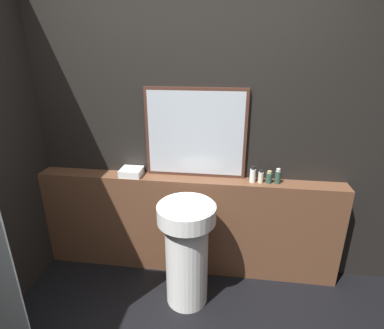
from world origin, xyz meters
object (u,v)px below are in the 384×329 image
at_px(shampoo_bottle, 253,175).
at_px(body_wash_bottle, 278,177).
at_px(pedestal_sink, 187,249).
at_px(lotion_bottle, 269,177).
at_px(conditioner_bottle, 261,177).
at_px(mirror, 195,134).
at_px(towel_stack, 132,172).

height_order(shampoo_bottle, body_wash_bottle, shampoo_bottle).
distance_m(pedestal_sink, lotion_bottle, 0.87).
bearing_deg(pedestal_sink, conditioner_bottle, 35.23).
bearing_deg(mirror, body_wash_bottle, -5.98).
bearing_deg(body_wash_bottle, shampoo_bottle, -180.00).
height_order(pedestal_sink, lotion_bottle, lotion_bottle).
distance_m(lotion_bottle, body_wash_bottle, 0.07).
relative_size(towel_stack, shampoo_bottle, 1.34).
height_order(lotion_bottle, body_wash_bottle, body_wash_bottle).
relative_size(towel_stack, body_wash_bottle, 1.42).
height_order(pedestal_sink, shampoo_bottle, shampoo_bottle).
distance_m(pedestal_sink, shampoo_bottle, 0.79).
relative_size(pedestal_sink, shampoo_bottle, 6.47).
bearing_deg(shampoo_bottle, lotion_bottle, 0.00).
bearing_deg(lotion_bottle, conditioner_bottle, 180.00).
distance_m(mirror, towel_stack, 0.64).
relative_size(mirror, body_wash_bottle, 6.59).
height_order(pedestal_sink, towel_stack, towel_stack).
distance_m(mirror, conditioner_bottle, 0.63).
height_order(mirror, towel_stack, mirror).
distance_m(mirror, lotion_bottle, 0.69).
bearing_deg(shampoo_bottle, body_wash_bottle, 0.00).
height_order(towel_stack, shampoo_bottle, shampoo_bottle).
distance_m(towel_stack, conditioner_bottle, 1.09).
relative_size(mirror, shampoo_bottle, 6.17).
bearing_deg(body_wash_bottle, conditioner_bottle, -180.00).
relative_size(pedestal_sink, body_wash_bottle, 6.90).
distance_m(shampoo_bottle, lotion_bottle, 0.13).
height_order(mirror, body_wash_bottle, mirror).
xyz_separation_m(pedestal_sink, lotion_bottle, (0.62, 0.39, 0.47)).
distance_m(towel_stack, shampoo_bottle, 1.02).
relative_size(pedestal_sink, mirror, 1.05).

